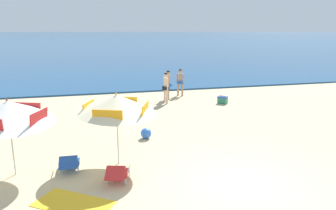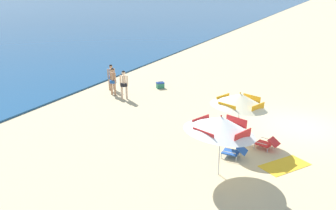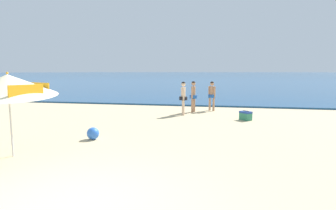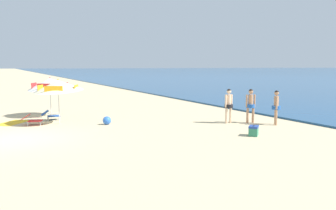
# 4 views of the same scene
# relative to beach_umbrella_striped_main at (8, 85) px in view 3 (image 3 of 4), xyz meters

# --- Properties ---
(ocean_water) EXTENTS (800.00, 800.00, 0.10)m
(ocean_water) POSITION_rel_beach_umbrella_striped_main_xyz_m (2.96, 410.83, -1.80)
(ocean_water) COLOR navy
(ocean_water) RESTS_ON ground
(beach_umbrella_striped_main) EXTENTS (3.25, 3.26, 2.21)m
(beach_umbrella_striped_main) POSITION_rel_beach_umbrella_striped_main_xyz_m (0.00, 0.00, 0.00)
(beach_umbrella_striped_main) COLOR silver
(beach_umbrella_striped_main) RESTS_ON ground
(person_standing_near_shore) EXTENTS (0.41, 0.48, 1.67)m
(person_standing_near_shore) POSITION_rel_beach_umbrella_striped_main_xyz_m (3.81, 8.48, -0.88)
(person_standing_near_shore) COLOR tan
(person_standing_near_shore) RESTS_ON ground
(person_standing_beside) EXTENTS (0.40, 0.40, 1.64)m
(person_standing_beside) POSITION_rel_beach_umbrella_striped_main_xyz_m (4.76, 9.22, -0.90)
(person_standing_beside) COLOR tan
(person_standing_beside) RESTS_ON ground
(person_wading_in) EXTENTS (0.41, 0.49, 1.68)m
(person_wading_in) POSITION_rel_beach_umbrella_striped_main_xyz_m (3.40, 7.47, -0.88)
(person_wading_in) COLOR beige
(person_wading_in) RESTS_ON ground
(cooler_box) EXTENTS (0.59, 0.60, 0.43)m
(cooler_box) POSITION_rel_beach_umbrella_striped_main_xyz_m (6.37, 6.56, -1.65)
(cooler_box) COLOR #2D7F5B
(cooler_box) RESTS_ON ground
(beach_ball) EXTENTS (0.39, 0.39, 0.39)m
(beach_ball) POSITION_rel_beach_umbrella_striped_main_xyz_m (1.23, 2.00, -1.65)
(beach_ball) COLOR blue
(beach_ball) RESTS_ON ground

